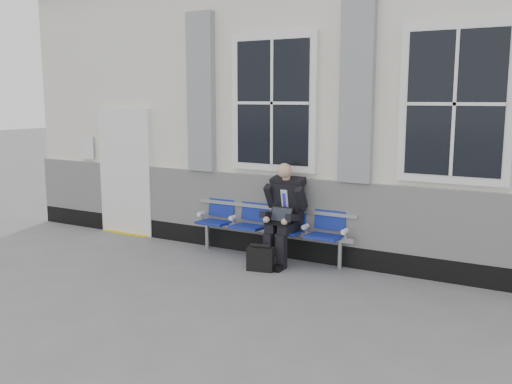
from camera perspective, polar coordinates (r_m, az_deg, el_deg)
The scene contains 5 objects.
ground at distance 6.49m, azimuth 12.66°, elevation -11.79°, with size 70.00×70.00×0.00m, color slate.
station_building at distance 9.45m, azimuth 19.40°, elevation 8.27°, with size 14.40×4.40×4.49m.
bench at distance 8.30m, azimuth 1.41°, elevation -2.92°, with size 2.60×0.47×0.91m.
businessman at distance 8.01m, azimuth 2.86°, elevation -1.78°, with size 0.58×0.77×1.43m.
briefcase at distance 7.78m, azimuth 0.46°, elevation -6.66°, with size 0.39×0.23×0.37m.
Camera 1 is at (1.73, -5.81, 2.32)m, focal length 40.00 mm.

